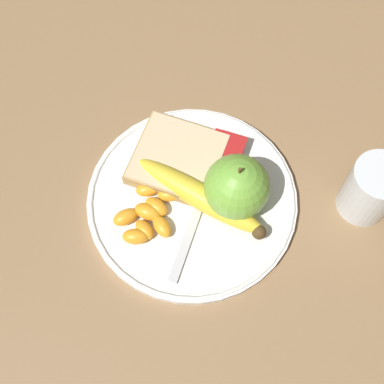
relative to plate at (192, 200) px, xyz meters
The scene contains 16 objects.
ground_plane 0.01m from the plate, ahead, with size 3.00×3.00×0.00m, color olive.
plate is the anchor object (origin of this frame).
juice_glass 0.22m from the plate, 161.46° to the right, with size 0.07×0.07×0.09m.
apple 0.07m from the plate, 163.67° to the right, with size 0.08×0.08×0.09m.
banana 0.02m from the plate, 161.81° to the left, with size 0.19×0.07×0.03m.
bread_slice 0.06m from the plate, 51.37° to the right, with size 0.11×0.11×0.02m.
fork 0.01m from the plate, 157.52° to the left, with size 0.03×0.18×0.00m.
jam_packet 0.08m from the plate, 105.48° to the right, with size 0.04×0.04×0.02m.
orange_segment_0 0.05m from the plate, 37.85° to the left, with size 0.04×0.03×0.02m.
orange_segment_1 0.06m from the plate, 40.96° to the left, with size 0.04×0.02×0.02m.
orange_segment_2 0.09m from the plate, 57.58° to the left, with size 0.04×0.03×0.02m.
orange_segment_3 0.09m from the plate, 38.60° to the left, with size 0.04×0.04×0.02m.
orange_segment_4 0.08m from the plate, 56.87° to the left, with size 0.03×0.03×0.02m.
orange_segment_5 0.06m from the plate, 10.31° to the left, with size 0.04×0.03×0.02m.
orange_segment_6 0.03m from the plate, 15.31° to the left, with size 0.04×0.03×0.02m.
orange_segment_7 0.06m from the plate, 67.61° to the left, with size 0.04×0.03×0.02m.
Camera 1 is at (-0.09, 0.26, 0.65)m, focal length 50.00 mm.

